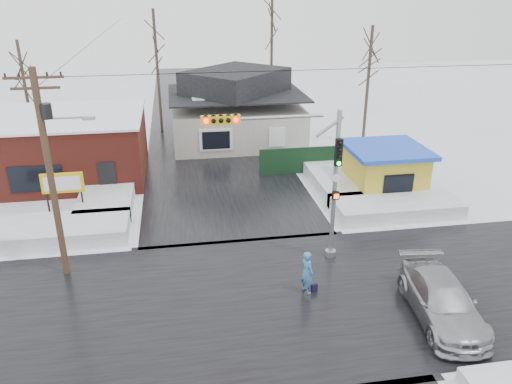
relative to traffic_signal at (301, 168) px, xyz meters
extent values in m
plane|color=white|center=(-2.43, -2.97, -4.54)|extent=(120.00, 120.00, 0.00)
cube|color=black|center=(-2.43, -2.97, -4.53)|extent=(10.00, 120.00, 0.02)
cube|color=black|center=(-2.43, -2.97, -4.53)|extent=(120.00, 10.00, 0.02)
cube|color=white|center=(-11.43, 4.03, -4.14)|extent=(7.00, 3.00, 0.80)
cube|color=white|center=(6.57, 4.03, -4.14)|extent=(7.00, 3.00, 0.80)
cube|color=white|center=(-9.43, 9.03, -4.14)|extent=(3.00, 8.00, 0.80)
cube|color=white|center=(4.57, 9.03, -4.14)|extent=(3.00, 8.00, 0.80)
cylinder|color=gray|center=(1.57, 0.03, -1.04)|extent=(0.20, 0.20, 7.00)
cylinder|color=gray|center=(1.57, 0.03, -4.39)|extent=(0.50, 0.50, 0.30)
cylinder|color=gray|center=(-1.43, 0.03, 2.26)|extent=(4.60, 0.14, 0.14)
cube|color=gold|center=(-3.43, 0.03, 2.26)|extent=(1.60, 0.28, 0.35)
sphere|color=#FF0C0C|center=(-4.03, -0.13, 2.26)|extent=(0.20, 0.20, 0.20)
sphere|color=#FF0C0C|center=(-2.83, -0.13, 2.26)|extent=(0.20, 0.20, 0.20)
cube|color=black|center=(1.57, -0.17, 0.66)|extent=(0.30, 0.22, 1.20)
sphere|color=#0CE533|center=(1.57, -0.31, 0.21)|extent=(0.18, 0.18, 0.18)
cube|color=black|center=(1.57, -0.17, -1.34)|extent=(0.30, 0.20, 0.35)
cylinder|color=#382619|center=(-10.43, 0.53, -0.04)|extent=(0.28, 0.28, 9.00)
cube|color=#382619|center=(-10.43, 0.53, 4.06)|extent=(2.20, 0.10, 0.10)
cube|color=#382619|center=(-10.43, 0.53, 3.66)|extent=(1.80, 0.10, 0.10)
cylinder|color=black|center=(-10.18, 0.53, 2.76)|extent=(0.44, 0.44, 0.60)
cylinder|color=gray|center=(-9.53, 0.53, 2.46)|extent=(1.80, 0.08, 0.08)
cube|color=gray|center=(-8.63, 0.53, 2.41)|extent=(0.50, 0.22, 0.12)
cube|color=maroon|center=(-13.43, 13.03, -2.54)|extent=(12.00, 8.00, 4.00)
cube|color=white|center=(-13.43, 13.03, -0.49)|extent=(12.20, 8.20, 0.15)
cube|color=black|center=(-13.43, 9.01, -3.14)|extent=(3.00, 0.08, 1.60)
cube|color=black|center=(-9.43, 9.01, -3.44)|extent=(1.00, 0.08, 2.20)
cylinder|color=black|center=(-12.33, 6.53, -3.64)|extent=(0.10, 0.10, 1.80)
cylinder|color=black|center=(-10.53, 6.53, -3.64)|extent=(0.10, 0.10, 1.80)
cube|color=gold|center=(-11.43, 6.53, -2.54)|extent=(2.20, 0.18, 1.10)
cube|color=white|center=(-11.43, 6.42, -2.54)|extent=(1.90, 0.02, 0.80)
cube|color=beige|center=(-0.43, 19.03, -3.04)|extent=(10.00, 8.00, 3.00)
cube|color=black|center=(-0.43, 19.03, -0.64)|extent=(10.40, 8.40, 0.12)
pyramid|color=black|center=(-0.43, 19.03, 0.32)|extent=(9.00, 7.00, 1.80)
cube|color=maroon|center=(2.77, 20.03, 0.36)|extent=(0.70, 0.70, 1.40)
cube|color=white|center=(-2.43, 14.98, -3.14)|extent=(2.40, 0.12, 1.60)
cube|color=gold|center=(7.07, 7.03, -3.24)|extent=(4.00, 4.00, 2.60)
cube|color=blue|center=(7.07, 7.03, -1.79)|extent=(4.60, 4.60, 0.25)
cube|color=black|center=(7.07, 5.00, -3.24)|extent=(1.80, 0.06, 1.20)
cube|color=black|center=(4.07, 11.03, -3.64)|extent=(8.00, 0.12, 1.80)
cylinder|color=#332821|center=(-6.43, 23.03, 0.46)|extent=(0.24, 0.24, 10.00)
cylinder|color=#332821|center=(3.57, 25.03, 1.46)|extent=(0.24, 0.24, 12.00)
cylinder|color=#332821|center=(9.57, 17.03, -0.04)|extent=(0.24, 0.24, 9.00)
cylinder|color=#332821|center=(-16.43, 21.03, -0.54)|extent=(0.24, 0.24, 8.00)
imported|color=teal|center=(-0.31, -2.66, -3.59)|extent=(0.70, 0.82, 1.90)
imported|color=#A1A3A7|center=(4.32, -5.15, -3.77)|extent=(2.75, 5.53, 1.54)
cube|color=black|center=(0.01, -2.71, -4.36)|extent=(0.30, 0.21, 0.35)
camera|label=1|loc=(-5.25, -19.61, 7.40)|focal=35.00mm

